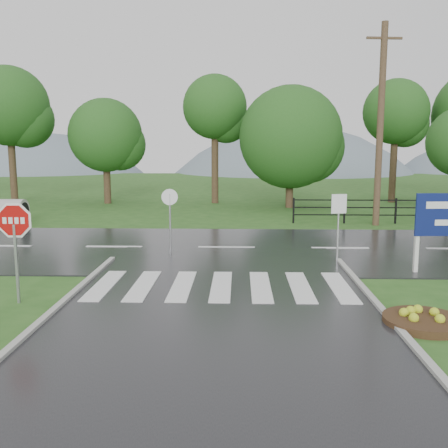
{
  "coord_description": "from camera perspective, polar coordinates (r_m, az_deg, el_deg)",
  "views": [
    {
      "loc": [
        0.45,
        -7.29,
        3.57
      ],
      "look_at": [
        0.04,
        6.0,
        1.5
      ],
      "focal_mm": 40.0,
      "sensor_mm": 36.0,
      "label": 1
    }
  ],
  "objects": [
    {
      "name": "ground",
      "position": [
        8.13,
        -1.64,
        -17.2
      ],
      "size": [
        120.0,
        120.0,
        0.0
      ],
      "primitive_type": "plane",
      "color": "#29551C",
      "rests_on": "ground"
    },
    {
      "name": "main_road",
      "position": [
        17.66,
        0.28,
        -2.81
      ],
      "size": [
        90.0,
        8.0,
        0.04
      ],
      "primitive_type": "cube",
      "color": "black",
      "rests_on": "ground"
    },
    {
      "name": "crosswalk",
      "position": [
        12.79,
        -0.31,
        -7.08
      ],
      "size": [
        6.5,
        2.8,
        0.02
      ],
      "color": "silver",
      "rests_on": "ground"
    },
    {
      "name": "fence_west",
      "position": [
        24.58,
        19.04,
        1.71
      ],
      "size": [
        9.58,
        0.08,
        1.2
      ],
      "color": "black",
      "rests_on": "ground"
    },
    {
      "name": "hills",
      "position": [
        74.84,
        4.06,
        -5.96
      ],
      "size": [
        102.0,
        48.0,
        48.0
      ],
      "color": "slate",
      "rests_on": "ground"
    },
    {
      "name": "treeline",
      "position": [
        31.5,
        2.76,
        2.33
      ],
      "size": [
        83.2,
        5.2,
        10.0
      ],
      "color": "#1C4C17",
      "rests_on": "ground"
    },
    {
      "name": "stop_sign",
      "position": [
        12.2,
        -22.83,
        -0.5
      ],
      "size": [
        1.1,
        0.05,
        2.48
      ],
      "color": "#939399",
      "rests_on": "ground"
    },
    {
      "name": "flower_bed",
      "position": [
        10.99,
        21.88,
        -10.11
      ],
      "size": [
        1.62,
        1.62,
        0.32
      ],
      "color": "#332111",
      "rests_on": "ground"
    },
    {
      "name": "reg_sign_small",
      "position": [
        15.47,
        12.96,
        1.03
      ],
      "size": [
        0.47,
        0.12,
        2.16
      ],
      "color": "#939399",
      "rests_on": "ground"
    },
    {
      "name": "reg_sign_round",
      "position": [
        16.08,
        -6.2,
        1.1
      ],
      "size": [
        0.51,
        0.14,
        2.24
      ],
      "color": "#939399",
      "rests_on": "ground"
    },
    {
      "name": "utility_pole_east",
      "position": [
        23.66,
        17.43,
        10.78
      ],
      "size": [
        1.59,
        0.3,
        8.92
      ],
      "color": "#473523",
      "rests_on": "ground"
    }
  ]
}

